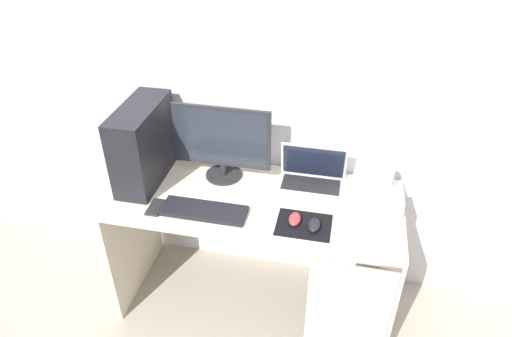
{
  "coord_description": "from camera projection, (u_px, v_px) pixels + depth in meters",
  "views": [
    {
      "loc": [
        0.4,
        -1.84,
        2.23
      ],
      "look_at": [
        0.0,
        0.0,
        0.95
      ],
      "focal_mm": 32.53,
      "sensor_mm": 36.0,
      "label": 1
    }
  ],
  "objects": [
    {
      "name": "cell_phone",
      "position": [
        156.0,
        207.0,
        2.3
      ],
      "size": [
        0.07,
        0.13,
        0.01
      ],
      "primitive_type": "cube",
      "color": "#232326",
      "rests_on": "desk"
    },
    {
      "name": "keyboard",
      "position": [
        204.0,
        211.0,
        2.27
      ],
      "size": [
        0.42,
        0.14,
        0.02
      ],
      "primitive_type": "cube",
      "color": "black",
      "rests_on": "desk"
    },
    {
      "name": "mouse_left",
      "position": [
        295.0,
        219.0,
        2.2
      ],
      "size": [
        0.06,
        0.1,
        0.03
      ],
      "primitive_type": "ellipsoid",
      "color": "#B23333",
      "rests_on": "mousepad"
    },
    {
      "name": "pc_tower",
      "position": [
        143.0,
        144.0,
        2.4
      ],
      "size": [
        0.18,
        0.46,
        0.43
      ],
      "primitive_type": "cube",
      "color": "black",
      "rests_on": "desk"
    },
    {
      "name": "desk",
      "position": [
        259.0,
        223.0,
        2.45
      ],
      "size": [
        1.48,
        0.63,
        0.77
      ],
      "color": "beige",
      "rests_on": "ground_plane"
    },
    {
      "name": "laptop",
      "position": [
        311.0,
        178.0,
        2.44
      ],
      "size": [
        0.35,
        0.22,
        0.22
      ],
      "color": "silver",
      "rests_on": "desk"
    },
    {
      "name": "wall_back",
      "position": [
        271.0,
        74.0,
        2.36
      ],
      "size": [
        4.0,
        0.05,
        2.6
      ],
      "color": "silver",
      "rests_on": "ground_plane"
    },
    {
      "name": "ground_plane",
      "position": [
        256.0,
        298.0,
        2.81
      ],
      "size": [
        8.0,
        8.0,
        0.0
      ],
      "primitive_type": "plane",
      "color": "#9E9384"
    },
    {
      "name": "monitor",
      "position": [
        222.0,
        142.0,
        2.41
      ],
      "size": [
        0.52,
        0.2,
        0.42
      ],
      "color": "#232326",
      "rests_on": "desk"
    },
    {
      "name": "speaker",
      "position": [
        386.0,
        180.0,
        2.38
      ],
      "size": [
        0.08,
        0.08,
        0.15
      ],
      "primitive_type": "cylinder",
      "color": "silver",
      "rests_on": "desk"
    },
    {
      "name": "projector",
      "position": [
        382.0,
        201.0,
        2.27
      ],
      "size": [
        0.2,
        0.14,
        0.1
      ],
      "primitive_type": "cube",
      "color": "#B7BCC6",
      "rests_on": "desk"
    },
    {
      "name": "mousepad",
      "position": [
        304.0,
        225.0,
        2.2
      ],
      "size": [
        0.26,
        0.2,
        0.0
      ],
      "primitive_type": "cube",
      "color": "black",
      "rests_on": "desk"
    },
    {
      "name": "mouse_right",
      "position": [
        314.0,
        225.0,
        2.16
      ],
      "size": [
        0.06,
        0.1,
        0.03
      ],
      "primitive_type": "ellipsoid",
      "color": "black",
      "rests_on": "mousepad"
    }
  ]
}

